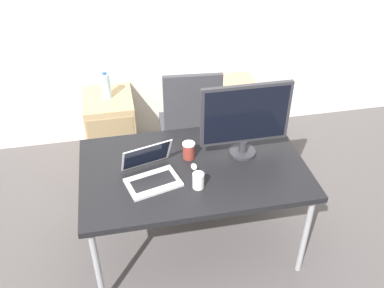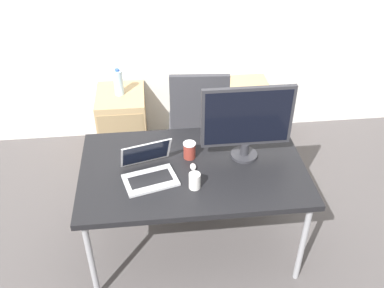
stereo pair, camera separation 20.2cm
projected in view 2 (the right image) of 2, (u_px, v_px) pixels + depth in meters
The scene contains 12 objects.
ground_plane at pixel (193, 241), 3.23m from camera, with size 14.00×14.00×0.00m, color #514C4C.
wall_back at pixel (174, 4), 3.71m from camera, with size 10.00×0.05×2.60m.
desk at pixel (193, 172), 2.83m from camera, with size 1.47×0.91×0.73m.
office_chair at pixel (198, 138), 3.61m from camera, with size 0.56×0.58×1.10m.
cabinet_left at pixel (123, 122), 4.01m from camera, with size 0.43×0.52×0.60m.
cabinet_right at pixel (245, 115), 4.11m from camera, with size 0.43×0.52×0.60m.
water_bottle at pixel (118, 83), 3.77m from camera, with size 0.08×0.08×0.25m.
laptop_center at pixel (149, 171), 2.69m from camera, with size 0.37×0.37×0.22m.
monitor at pixel (247, 121), 2.73m from camera, with size 0.59×0.18×0.52m.
mouse at pixel (193, 167), 2.77m from camera, with size 0.04×0.06×0.03m.
coffee_cup_white at pixel (195, 181), 2.61m from camera, with size 0.07×0.07×0.11m.
coffee_cup_brown at pixel (189, 150), 2.85m from camera, with size 0.08×0.08×0.12m.
Camera 2 is at (-0.24, -2.17, 2.49)m, focal length 40.00 mm.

